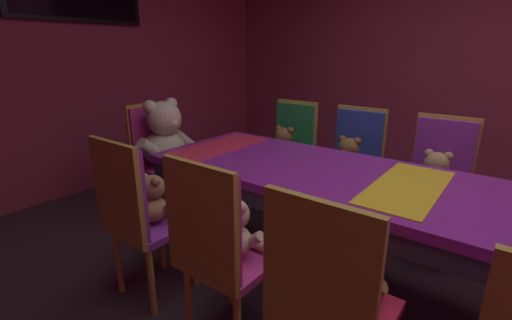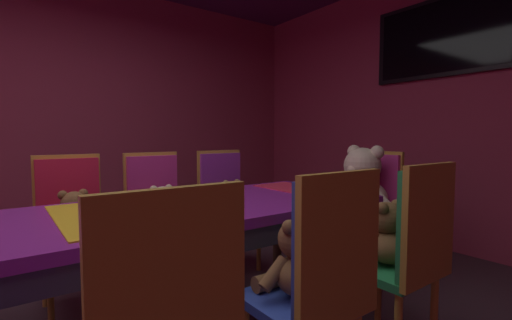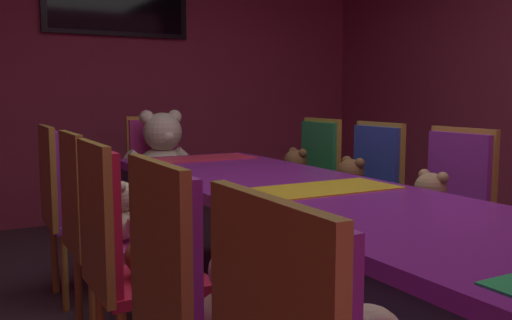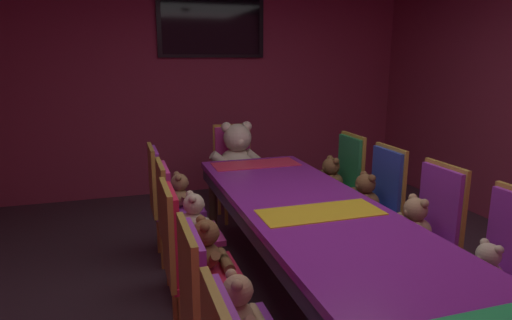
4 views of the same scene
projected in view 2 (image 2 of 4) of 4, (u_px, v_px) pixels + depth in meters
The scene contains 17 objects.
wall_back at pixel (443, 106), 3.45m from camera, with size 5.20×0.12×2.80m, color #99334C.
wall_left at pixel (37, 108), 3.65m from camera, with size 0.12×6.40×2.80m, color #99334C.
banquet_table at pixel (95, 235), 1.61m from camera, with size 0.90×3.13×0.75m.
chair_left_2 at pixel (71, 214), 2.32m from camera, with size 0.42×0.41×0.98m.
teddy_left_2 at pixel (75, 219), 2.20m from camera, with size 0.26×0.33×0.31m.
chair_left_3 at pixel (155, 205), 2.63m from camera, with size 0.42×0.41×0.98m.
teddy_left_3 at pixel (163, 209), 2.52m from camera, with size 0.25×0.32×0.30m.
chair_left_4 at pixel (224, 196), 3.00m from camera, with size 0.42×0.41×0.98m.
teddy_left_4 at pixel (233, 200), 2.89m from camera, with size 0.24×0.31×0.29m.
teddy_right_2 at pixel (144, 307), 1.06m from camera, with size 0.26×0.34×0.32m.
chair_right_3 at pixel (323, 273), 1.31m from camera, with size 0.42×0.41×0.98m.
teddy_right_3 at pixel (296, 262), 1.43m from camera, with size 0.27×0.34×0.32m.
chair_right_4 at pixel (412, 244), 1.67m from camera, with size 0.42×0.41×0.98m.
teddy_right_4 at pixel (385, 237), 1.79m from camera, with size 0.27×0.35×0.33m.
throne_chair at pixel (374, 199), 2.86m from camera, with size 0.41×0.42×0.98m.
king_teddy_bear at pixel (361, 188), 2.76m from camera, with size 0.61×0.47×0.58m.
wall_tv at pixel (440, 37), 3.35m from camera, with size 1.30×0.06×0.75m.
Camera 2 is at (1.72, -0.34, 1.11)m, focal length 24.67 mm.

